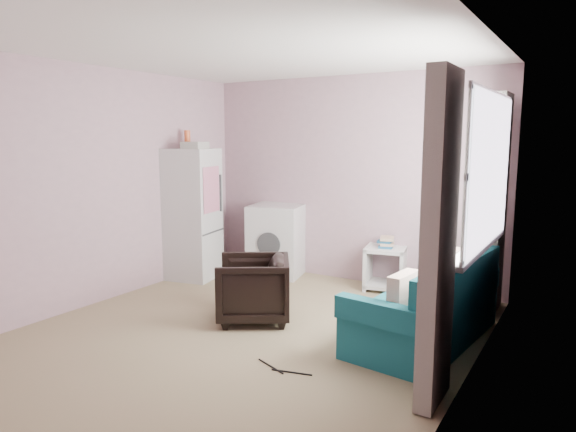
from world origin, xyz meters
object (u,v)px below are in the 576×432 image
sofa (429,311)px  side_table (386,265)px  washing_machine (277,238)px  armchair (253,285)px  fridge (193,213)px

sofa → side_table: bearing=131.3°
washing_machine → armchair: bearing=-78.7°
armchair → side_table: size_ratio=1.11×
armchair → washing_machine: (-0.71, 1.55, 0.13)m
washing_machine → side_table: 1.45m
armchair → side_table: 1.80m
fridge → washing_machine: bearing=28.8°
side_table → fridge: bearing=-161.1°
washing_machine → sofa: 2.62m
fridge → side_table: fridge is taller
fridge → armchair: bearing=-40.7°
sofa → fridge: bearing=177.6°
armchair → side_table: armchair is taller
washing_machine → sofa: bearing=-40.4°
side_table → sofa: bearing=-55.5°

